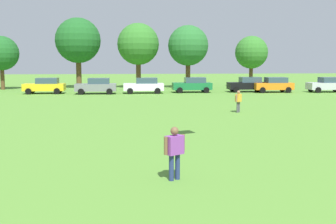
{
  "coord_description": "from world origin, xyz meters",
  "views": [
    {
      "loc": [
        1.72,
        -1.7,
        3.47
      ],
      "look_at": [
        2.74,
        8.57,
        2.18
      ],
      "focal_mm": 43.6,
      "sensor_mm": 36.0,
      "label": 1
    }
  ],
  "objects": [
    {
      "name": "tree_left",
      "position": [
        -13.51,
        50.03,
        4.4
      ],
      "size": [
        4.18,
        4.18,
        6.52
      ],
      "color": "brown",
      "rests_on": "ground"
    },
    {
      "name": "parked_car_gray_1",
      "position": [
        -1.55,
        42.06,
        0.86
      ],
      "size": [
        4.3,
        2.02,
        1.68
      ],
      "rotation": [
        0.0,
        0.0,
        3.14
      ],
      "color": "slate",
      "rests_on": "ground"
    },
    {
      "name": "parked_car_silver_6",
      "position": [
        24.06,
        41.94,
        0.86
      ],
      "size": [
        4.3,
        2.02,
        1.68
      ],
      "rotation": [
        0.0,
        0.0,
        3.14
      ],
      "color": "silver",
      "rests_on": "ground"
    },
    {
      "name": "adult_bystander",
      "position": [
        3.06,
        9.86,
        0.94
      ],
      "size": [
        0.65,
        0.52,
        1.58
      ],
      "rotation": [
        0.0,
        0.0,
        3.71
      ],
      "color": "navy",
      "rests_on": "ground"
    },
    {
      "name": "parked_car_yellow_0",
      "position": [
        -7.07,
        43.0,
        0.86
      ],
      "size": [
        4.3,
        2.02,
        1.68
      ],
      "rotation": [
        0.0,
        0.0,
        3.14
      ],
      "color": "yellow",
      "rests_on": "ground"
    },
    {
      "name": "tree_right",
      "position": [
        9.49,
        50.41,
        5.42
      ],
      "size": [
        5.15,
        5.15,
        8.02
      ],
      "color": "brown",
      "rests_on": "ground"
    },
    {
      "name": "parked_car_green_3",
      "position": [
        8.93,
        43.08,
        0.86
      ],
      "size": [
        4.3,
        2.02,
        1.68
      ],
      "rotation": [
        0.0,
        0.0,
        3.14
      ],
      "color": "#196B38",
      "rests_on": "ground"
    },
    {
      "name": "bystander_near_trees",
      "position": [
        9.18,
        25.17,
        0.89
      ],
      "size": [
        0.53,
        0.57,
        1.5
      ],
      "rotation": [
        0.0,
        0.0,
        4.0
      ],
      "color": "#4C4C51",
      "rests_on": "ground"
    },
    {
      "name": "parked_car_white_2",
      "position": [
        3.53,
        42.37,
        0.86
      ],
      "size": [
        4.3,
        2.02,
        1.68
      ],
      "rotation": [
        0.0,
        0.0,
        3.14
      ],
      "color": "white",
      "rests_on": "ground"
    },
    {
      "name": "parked_car_orange_5",
      "position": [
        17.92,
        42.32,
        0.86
      ],
      "size": [
        4.3,
        2.02,
        1.68
      ],
      "rotation": [
        0.0,
        0.0,
        3.14
      ],
      "color": "orange",
      "rests_on": "ground"
    },
    {
      "name": "parked_car_black_4",
      "position": [
        15.25,
        43.23,
        0.86
      ],
      "size": [
        4.3,
        2.02,
        1.68
      ],
      "rotation": [
        0.0,
        0.0,
        3.14
      ],
      "color": "black",
      "rests_on": "ground"
    },
    {
      "name": "tree_far_right",
      "position": [
        18.39,
        52.3,
        4.61
      ],
      "size": [
        4.39,
        4.39,
        6.84
      ],
      "color": "brown",
      "rests_on": "ground"
    },
    {
      "name": "ground_plane",
      "position": [
        0.0,
        30.0,
        0.0
      ],
      "size": [
        160.0,
        160.0,
        0.0
      ],
      "primitive_type": "plane",
      "color": "#568C33"
    },
    {
      "name": "tree_center_left",
      "position": [
        -4.49,
        51.76,
        6.05
      ],
      "size": [
        5.75,
        5.75,
        8.96
      ],
      "color": "brown",
      "rests_on": "ground"
    },
    {
      "name": "tree_center_right",
      "position": [
        3.15,
        51.1,
        5.6
      ],
      "size": [
        5.32,
        5.32,
        8.3
      ],
      "color": "brown",
      "rests_on": "ground"
    }
  ]
}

